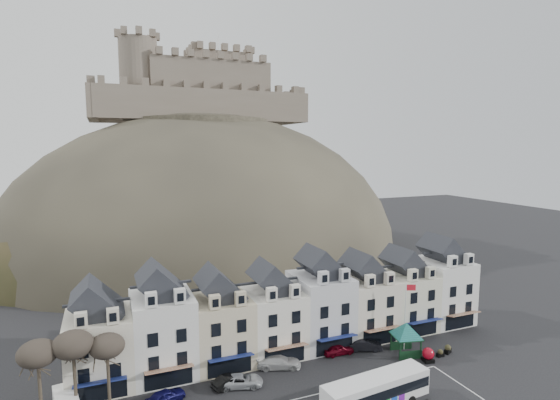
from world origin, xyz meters
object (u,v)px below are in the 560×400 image
at_px(red_buoy, 428,355).
at_px(car_maroon, 338,349).
at_px(car_charcoal, 365,345).
at_px(bus, 376,391).
at_px(car_white, 279,362).
at_px(flagpole, 406,311).
at_px(car_black, 229,381).
at_px(car_silver, 241,381).
at_px(bus_shelter, 406,330).
at_px(car_navy, 166,396).

relative_size(red_buoy, car_maroon, 0.43).
height_order(car_maroon, car_charcoal, car_charcoal).
relative_size(bus, car_white, 2.28).
xyz_separation_m(flagpole, car_black, (-23.43, 0.03, -4.44)).
xyz_separation_m(red_buoy, flagpole, (-0.51, 3.77, 4.20)).
relative_size(car_silver, car_maroon, 1.16).
bearing_deg(red_buoy, car_black, 170.98).
bearing_deg(car_charcoal, car_white, 111.61).
bearing_deg(bus, bus_shelter, 33.68).
height_order(bus, car_black, bus).
bearing_deg(bus, flagpole, 35.30).
height_order(bus, flagpole, flagpole).
bearing_deg(car_silver, car_navy, 106.13).
xyz_separation_m(bus_shelter, flagpole, (0.80, 1.18, 1.86)).
height_order(flagpole, car_white, flagpole).
bearing_deg(bus_shelter, car_charcoal, 157.90).
distance_m(red_buoy, car_navy, 31.00).
bearing_deg(bus_shelter, car_black, -170.39).
relative_size(bus_shelter, car_maroon, 1.59).
bearing_deg(bus_shelter, car_maroon, 170.54).
distance_m(bus_shelter, car_silver, 21.60).
height_order(car_silver, car_white, car_white).
bearing_deg(bus, car_navy, 149.89).
distance_m(car_black, car_charcoal, 18.55).
bearing_deg(car_black, car_navy, 74.97).
distance_m(bus, bus_shelter, 13.08).
bearing_deg(bus_shelter, bus, -128.22).
relative_size(bus, car_navy, 2.91).
bearing_deg(red_buoy, flagpole, 97.67).
distance_m(car_navy, car_black, 6.90).
xyz_separation_m(red_buoy, car_maroon, (-9.22, 5.82, -0.21)).
bearing_deg(car_silver, flagpole, -72.68).
distance_m(bus, car_navy, 21.41).
height_order(car_white, car_charcoal, car_white).
bearing_deg(car_maroon, car_navy, 97.62).
xyz_separation_m(bus_shelter, red_buoy, (1.31, -2.60, -2.35)).
bearing_deg(flagpole, car_white, 174.12).
bearing_deg(bus, car_charcoal, 56.42).
height_order(red_buoy, car_charcoal, red_buoy).
bearing_deg(car_maroon, flagpole, -102.16).
bearing_deg(car_black, car_maroon, -101.26).
xyz_separation_m(flagpole, car_white, (-16.94, 1.74, -4.34)).
height_order(bus, car_silver, bus).
xyz_separation_m(red_buoy, car_white, (-17.45, 5.52, -0.13)).
xyz_separation_m(car_silver, car_white, (5.29, 2.20, 0.10)).
bearing_deg(car_black, flagpole, -109.12).
distance_m(bus, car_silver, 14.48).
bearing_deg(flagpole, car_charcoal, 160.99).
bearing_deg(flagpole, bus_shelter, -124.29).
bearing_deg(car_white, red_buoy, -87.75).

